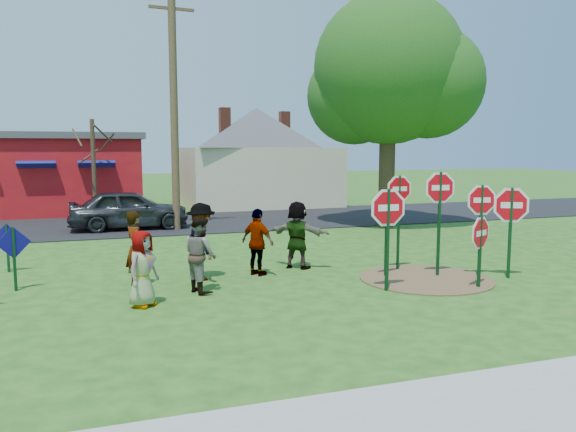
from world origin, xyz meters
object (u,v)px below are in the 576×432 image
at_px(suv, 129,209).
at_px(utility_pole, 174,100).
at_px(stop_sign_b, 399,198).
at_px(stop_sign_c, 481,210).
at_px(person_b, 135,249).
at_px(person_a, 143,269).
at_px(stop_sign_d, 440,197).
at_px(stop_sign_a, 388,217).
at_px(leafy_tree, 392,77).

distance_m(suv, utility_pole, 4.58).
relative_size(stop_sign_b, stop_sign_c, 1.07).
bearing_deg(suv, person_b, 177.21).
distance_m(stop_sign_c, person_a, 8.06).
distance_m(stop_sign_d, utility_pole, 11.66).
bearing_deg(utility_pole, person_a, -101.06).
bearing_deg(suv, person_a, 177.69).
xyz_separation_m(stop_sign_a, leafy_tree, (5.13, 9.20, 4.28)).
relative_size(stop_sign_c, stop_sign_d, 0.89).
height_order(person_b, utility_pole, utility_pole).
height_order(stop_sign_d, person_b, stop_sign_d).
relative_size(stop_sign_d, person_b, 1.56).
bearing_deg(stop_sign_a, stop_sign_c, 8.64).
height_order(stop_sign_b, utility_pole, utility_pole).
bearing_deg(suv, stop_sign_a, -157.78).
bearing_deg(utility_pole, stop_sign_c, -60.47).
bearing_deg(suv, stop_sign_d, -148.36).
relative_size(stop_sign_c, leafy_tree, 0.26).
height_order(stop_sign_d, suv, stop_sign_d).
xyz_separation_m(stop_sign_b, person_a, (-6.55, -1.36, -1.12)).
relative_size(stop_sign_d, utility_pole, 0.29).
bearing_deg(stop_sign_d, stop_sign_c, -21.39).
xyz_separation_m(stop_sign_a, suv, (-4.92, 11.65, -0.86)).
bearing_deg(stop_sign_a, stop_sign_d, 25.04).
bearing_deg(suv, leafy_tree, -104.38).
bearing_deg(leafy_tree, person_b, -145.94).
bearing_deg(stop_sign_c, stop_sign_b, 144.76).
distance_m(stop_sign_c, leafy_tree, 10.07).
xyz_separation_m(stop_sign_b, leafy_tree, (3.82, 7.40, 4.06)).
distance_m(stop_sign_b, stop_sign_c, 2.03).
xyz_separation_m(stop_sign_c, suv, (-7.68, 11.25, -0.88)).
height_order(stop_sign_a, stop_sign_b, stop_sign_b).
relative_size(stop_sign_a, person_a, 1.58).
bearing_deg(leafy_tree, person_a, -139.83).
distance_m(stop_sign_c, utility_pole, 12.53).
bearing_deg(person_a, stop_sign_b, -34.71).
distance_m(person_a, utility_pole, 11.47).
relative_size(person_a, utility_pole, 0.16).
xyz_separation_m(stop_sign_b, stop_sign_c, (1.45, -1.40, -0.20)).
relative_size(person_b, suv, 0.39).
xyz_separation_m(person_a, utility_pole, (2.05, 10.47, 4.22)).
distance_m(stop_sign_b, leafy_tree, 9.27).
bearing_deg(person_b, stop_sign_a, -128.80).
distance_m(person_a, suv, 11.21).
relative_size(stop_sign_c, person_a, 1.57).
height_order(person_a, utility_pole, utility_pole).
height_order(stop_sign_c, person_b, stop_sign_c).
distance_m(person_b, suv, 9.48).
relative_size(person_a, leafy_tree, 0.17).
distance_m(stop_sign_a, utility_pole, 11.85).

